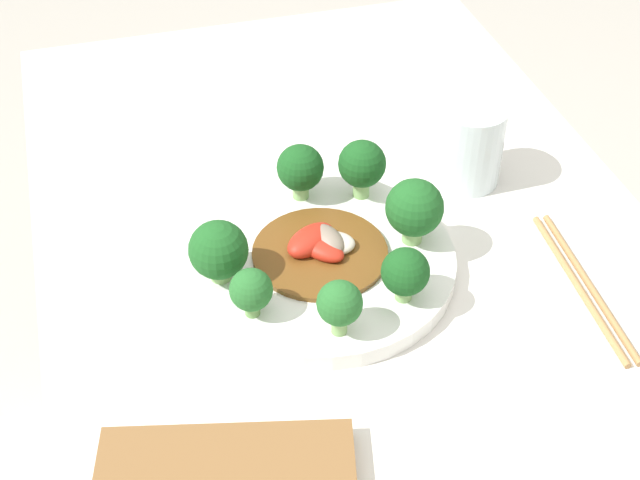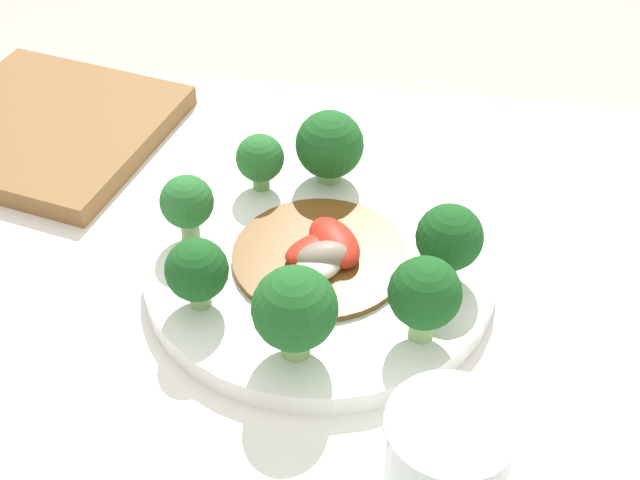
{
  "view_description": "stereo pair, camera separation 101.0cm",
  "coord_description": "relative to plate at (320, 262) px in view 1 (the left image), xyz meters",
  "views": [
    {
      "loc": [
        0.62,
        -0.23,
        1.39
      ],
      "look_at": [
        -0.03,
        -0.05,
        0.8
      ],
      "focal_mm": 50.0,
      "sensor_mm": 36.0,
      "label": 1
    },
    {
      "loc": [
        -0.09,
        0.47,
        1.25
      ],
      "look_at": [
        -0.03,
        -0.05,
        0.8
      ],
      "focal_mm": 50.0,
      "sensor_mm": 36.0,
      "label": 2
    }
  ],
  "objects": [
    {
      "name": "plate",
      "position": [
        0.0,
        0.0,
        0.0
      ],
      "size": [
        0.28,
        0.28,
        0.02
      ],
      "color": "white",
      "rests_on": "table"
    },
    {
      "name": "broccoli_southeast",
      "position": [
        0.06,
        -0.08,
        0.04
      ],
      "size": [
        0.04,
        0.04,
        0.05
      ],
      "color": "#70A356",
      "rests_on": "plate"
    },
    {
      "name": "broccoli_north",
      "position": [
        0.0,
        0.1,
        0.05
      ],
      "size": [
        0.06,
        0.06,
        0.07
      ],
      "color": "#89B76B",
      "rests_on": "plate"
    },
    {
      "name": "broccoli_west",
      "position": [
        -0.1,
        0.01,
        0.05
      ],
      "size": [
        0.05,
        0.05,
        0.07
      ],
      "color": "#89B76B",
      "rests_on": "plate"
    },
    {
      "name": "broccoli_northwest",
      "position": [
        -0.08,
        0.07,
        0.05
      ],
      "size": [
        0.05,
        0.05,
        0.07
      ],
      "color": "#89B76B",
      "rests_on": "plate"
    },
    {
      "name": "broccoli_east",
      "position": [
        0.11,
        -0.01,
        0.05
      ],
      "size": [
        0.04,
        0.04,
        0.06
      ],
      "color": "#89B76B",
      "rests_on": "plate"
    },
    {
      "name": "broccoli_south",
      "position": [
        0.01,
        -0.1,
        0.05
      ],
      "size": [
        0.06,
        0.06,
        0.07
      ],
      "color": "#89B76B",
      "rests_on": "plate"
    },
    {
      "name": "broccoli_northeast",
      "position": [
        0.08,
        0.06,
        0.04
      ],
      "size": [
        0.05,
        0.05,
        0.06
      ],
      "color": "#89B76B",
      "rests_on": "plate"
    },
    {
      "name": "stirfry_center",
      "position": [
        -0.0,
        0.0,
        0.02
      ],
      "size": [
        0.14,
        0.14,
        0.02
      ],
      "color": "brown",
      "rests_on": "plate"
    },
    {
      "name": "drinking_glass",
      "position": [
        -0.1,
        0.21,
        0.04
      ],
      "size": [
        0.08,
        0.08,
        0.1
      ],
      "color": "silver",
      "rests_on": "table"
    },
    {
      "name": "chopsticks",
      "position": [
        0.1,
        0.25,
        -0.01
      ],
      "size": [
        0.22,
        0.03,
        0.01
      ],
      "color": "#AD7F4C",
      "rests_on": "table"
    }
  ]
}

